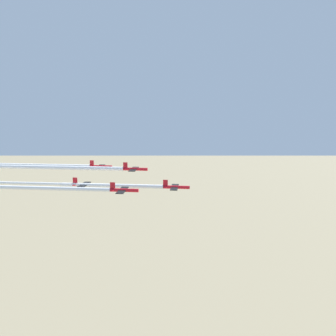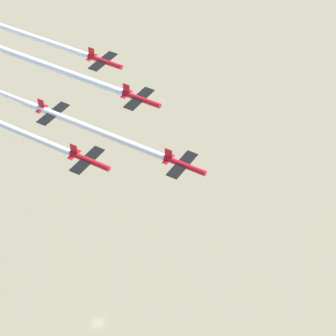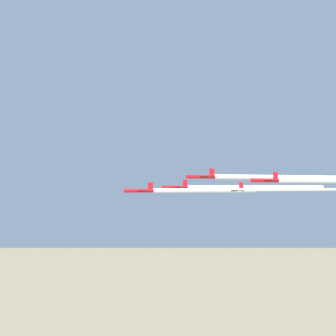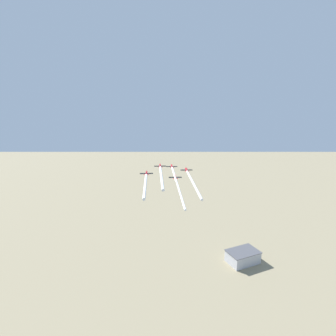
# 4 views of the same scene
# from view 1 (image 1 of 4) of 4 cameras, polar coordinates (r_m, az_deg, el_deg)

# --- Properties ---
(jet_0) EXTENTS (7.89, 8.11, 2.74)m
(jet_0) POSITION_cam_1_polar(r_m,az_deg,el_deg) (100.13, 1.28, -3.33)
(jet_0) COLOR red
(jet_1) EXTENTS (7.89, 8.11, 2.74)m
(jet_1) POSITION_cam_1_polar(r_m,az_deg,el_deg) (109.29, -5.87, -0.17)
(jet_1) COLOR red
(jet_2) EXTENTS (7.89, 8.11, 2.74)m
(jet_2) POSITION_cam_1_polar(r_m,az_deg,el_deg) (93.94, -7.81, -3.83)
(jet_2) COLOR red
(jet_3) EXTENTS (7.89, 8.11, 2.74)m
(jet_3) POSITION_cam_1_polar(r_m,az_deg,el_deg) (120.93, -11.74, 0.27)
(jet_3) COLOR red
(jet_4) EXTENTS (7.89, 8.11, 2.74)m
(jet_4) POSITION_cam_1_polar(r_m,az_deg,el_deg) (105.93, -14.32, -2.81)
(jet_4) COLOR red
(smoke_trail_0) EXTENTS (12.59, 30.61, 1.25)m
(smoke_trail_0) POSITION_cam_1_polar(r_m,az_deg,el_deg) (103.41, -9.79, -3.05)
(smoke_trail_0) COLOR white
(smoke_trail_1) EXTENTS (17.29, 42.80, 1.37)m
(smoke_trail_1) POSITION_cam_1_polar(r_m,az_deg,el_deg) (117.27, -18.62, 0.05)
(smoke_trail_1) COLOR white
(smoke_trail_2) EXTENTS (19.14, 48.15, 1.15)m
(smoke_trail_2) POSITION_cam_1_polar(r_m,az_deg,el_deg) (104.48, -23.68, -3.17)
(smoke_trail_2) COLOR white
(smoke_trail_3) EXTENTS (15.26, 37.56, 1.31)m
(smoke_trail_3) POSITION_cam_1_polar(r_m,az_deg,el_deg) (129.80, -21.74, 0.42)
(smoke_trail_3) COLOR white
(smoke_trail_4) EXTENTS (17.12, 43.28, 0.93)m
(smoke_trail_4) POSITION_cam_1_polar(r_m,az_deg,el_deg) (117.57, -26.69, -2.32)
(smoke_trail_4) COLOR white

